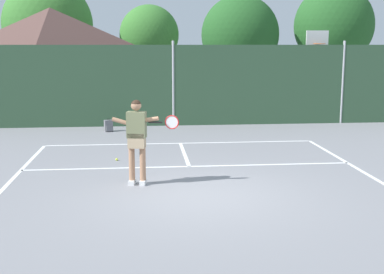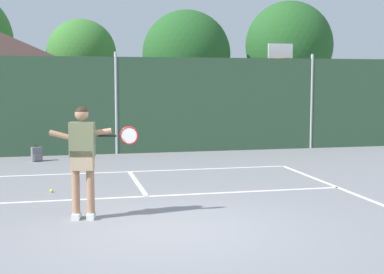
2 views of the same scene
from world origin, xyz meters
TOP-DOWN VIEW (x-y plane):
  - ground_plane at (0.00, 0.00)m, footprint 120.00×120.00m
  - court_markings at (0.00, 0.65)m, footprint 8.30×11.10m
  - chainlink_fence at (0.00, 9.00)m, footprint 26.09×0.09m
  - basketball_hoop at (5.84, 10.20)m, footprint 0.90×0.67m
  - clubhouse_building at (-5.03, 12.83)m, footprint 5.92×5.33m
  - treeline_backdrop at (-0.74, 18.91)m, footprint 25.40×4.35m
  - tennis_player at (-1.26, 0.95)m, footprint 1.44×0.32m
  - tennis_ball at (-1.84, 3.30)m, footprint 0.07×0.07m
  - backpack_grey at (-2.34, 7.90)m, footprint 0.32×0.31m

SIDE VIEW (x-z plane):
  - ground_plane at x=0.00m, z-range 0.00..0.00m
  - court_markings at x=0.00m, z-range 0.00..0.01m
  - tennis_ball at x=-1.84m, z-range 0.00..0.07m
  - backpack_grey at x=-2.34m, z-range -0.04..0.42m
  - tennis_player at x=-1.26m, z-range 0.18..2.04m
  - chainlink_fence at x=0.00m, z-range -0.07..3.07m
  - basketball_hoop at x=5.84m, z-range 0.54..4.09m
  - clubhouse_building at x=-5.03m, z-range 0.09..4.64m
  - treeline_backdrop at x=-0.74m, z-range 0.56..7.04m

